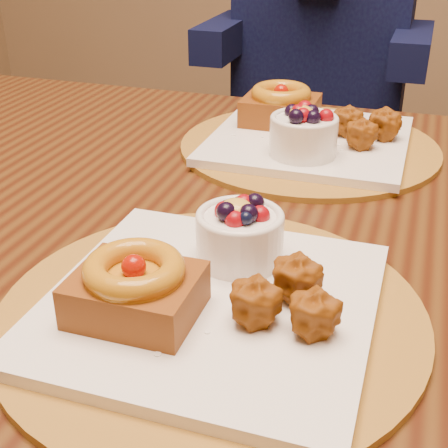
{
  "coord_description": "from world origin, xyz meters",
  "views": [
    {
      "loc": [
        0.24,
        -0.71,
        1.08
      ],
      "look_at": [
        0.08,
        -0.23,
        0.82
      ],
      "focal_mm": 50.0,
      "sensor_mm": 36.0,
      "label": 1
    }
  ],
  "objects_px": {
    "dining_table": "(270,267)",
    "place_setting_far": "(307,133)",
    "chair_far": "(289,131)",
    "place_setting_near": "(210,291)"
  },
  "relations": [
    {
      "from": "dining_table",
      "to": "place_setting_far",
      "type": "xyz_separation_m",
      "value": [
        -0.0,
        0.21,
        0.1
      ]
    },
    {
      "from": "dining_table",
      "to": "chair_far",
      "type": "height_order",
      "value": "chair_far"
    },
    {
      "from": "place_setting_near",
      "to": "dining_table",
      "type": "bearing_deg",
      "value": 89.39
    },
    {
      "from": "dining_table",
      "to": "place_setting_near",
      "type": "relative_size",
      "value": 4.21
    },
    {
      "from": "dining_table",
      "to": "place_setting_far",
      "type": "relative_size",
      "value": 4.21
    },
    {
      "from": "dining_table",
      "to": "chair_far",
      "type": "xyz_separation_m",
      "value": [
        -0.19,
        0.99,
        -0.17
      ]
    },
    {
      "from": "dining_table",
      "to": "place_setting_far",
      "type": "height_order",
      "value": "place_setting_far"
    },
    {
      "from": "place_setting_far",
      "to": "dining_table",
      "type": "bearing_deg",
      "value": -89.21
    },
    {
      "from": "place_setting_near",
      "to": "place_setting_far",
      "type": "bearing_deg",
      "value": 90.09
    },
    {
      "from": "chair_far",
      "to": "place_setting_far",
      "type": "bearing_deg",
      "value": -57.53
    }
  ]
}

